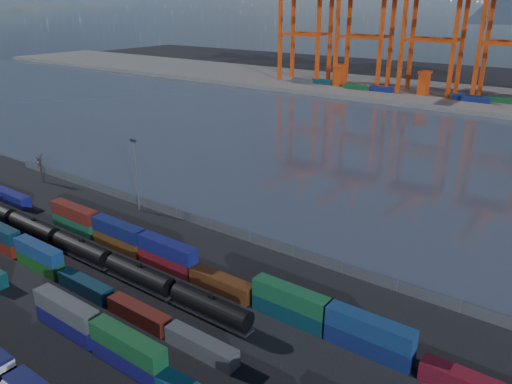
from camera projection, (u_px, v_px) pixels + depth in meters
The scene contains 13 objects.
ground at pixel (141, 308), 77.06m from camera, with size 700.00×700.00×0.00m, color black.
harbor_water at pixel (398, 152), 156.02m from camera, with size 700.00×700.00×0.00m, color #323A49.
far_quay at pixel (482, 99), 234.63m from camera, with size 700.00×70.00×2.00m, color #514F4C.
container_row_south at pixel (81, 326), 69.25m from camera, with size 127.20×2.47×5.27m.
container_row_mid at pixel (60, 271), 84.42m from camera, with size 141.10×2.34×4.99m.
container_row_north at pixel (183, 263), 85.67m from camera, with size 142.27×2.54×5.40m.
tanker_string at pixel (57, 238), 94.94m from camera, with size 91.83×3.08×4.41m.
waterfront_fence at pixel (250, 238), 97.76m from camera, with size 160.12×0.12×2.20m.
bare_tree at pixel (41, 168), 129.31m from camera, with size 1.94×2.00×7.76m.
yard_light_mast at pixel (136, 171), 109.84m from camera, with size 1.60×0.40×16.60m.
gantry_cranes at pixel (476, 2), 218.24m from camera, with size 202.40×52.60×71.23m.
quay_containers at pixel (450, 96), 228.94m from camera, with size 172.58×10.99×2.60m.
straddle_carriers at pixel (473, 87), 226.03m from camera, with size 140.00×7.00×11.10m.
Camera 1 is at (53.04, -42.21, 44.55)m, focal length 35.00 mm.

